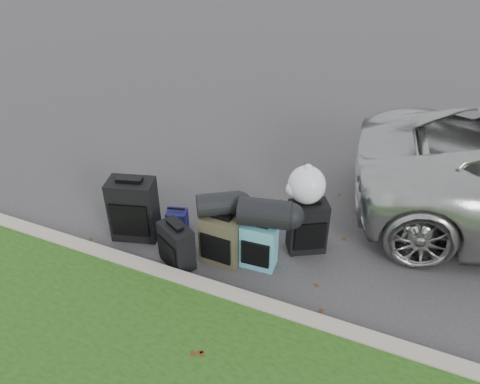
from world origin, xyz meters
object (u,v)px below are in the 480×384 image
at_px(suitcase_large_black_left, 134,209).
at_px(suitcase_teal, 259,245).
at_px(tote_navy, 177,220).
at_px(tote_green, 133,192).
at_px(suitcase_olive, 221,239).
at_px(suitcase_large_black_right, 307,227).
at_px(suitcase_small_black, 177,246).

xyz_separation_m(suitcase_large_black_left, suitcase_teal, (1.58, 0.10, -0.11)).
bearing_deg(tote_navy, suitcase_large_black_left, -157.68).
relative_size(suitcase_large_black_left, tote_green, 2.12).
bearing_deg(suitcase_olive, tote_green, 162.00).
relative_size(suitcase_large_black_left, tote_navy, 2.95).
height_order(suitcase_teal, suitcase_large_black_right, suitcase_large_black_right).
height_order(tote_green, tote_navy, tote_green).
bearing_deg(suitcase_large_black_right, suitcase_small_black, -176.77).
relative_size(suitcase_olive, tote_navy, 2.28).
distance_m(suitcase_olive, suitcase_large_black_right, 1.01).
bearing_deg(suitcase_large_black_left, suitcase_small_black, -36.01).
distance_m(suitcase_large_black_left, suitcase_teal, 1.58).
bearing_deg(tote_navy, suitcase_small_black, -75.98).
xyz_separation_m(tote_green, tote_navy, (0.83, -0.25, -0.05)).
distance_m(suitcase_small_black, suitcase_large_black_right, 1.52).
height_order(suitcase_large_black_left, suitcase_teal, suitcase_large_black_left).
bearing_deg(tote_green, tote_navy, -18.11).
relative_size(suitcase_olive, tote_green, 1.64).
relative_size(suitcase_small_black, suitcase_olive, 0.87).
relative_size(suitcase_large_black_right, tote_navy, 2.45).
distance_m(suitcase_large_black_right, tote_navy, 1.63).
bearing_deg(suitcase_large_black_left, tote_navy, 21.97).
height_order(suitcase_small_black, tote_navy, suitcase_small_black).
bearing_deg(suitcase_teal, suitcase_large_black_right, 45.55).
relative_size(suitcase_small_black, suitcase_large_black_right, 0.81).
bearing_deg(suitcase_small_black, suitcase_large_black_left, -171.77).
distance_m(suitcase_large_black_right, tote_green, 2.43).
relative_size(suitcase_small_black, tote_navy, 1.99).
bearing_deg(suitcase_olive, suitcase_small_black, -147.25).
distance_m(suitcase_small_black, suitcase_large_black_left, 0.78).
height_order(suitcase_olive, tote_green, suitcase_olive).
bearing_deg(suitcase_small_black, tote_navy, 147.91).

